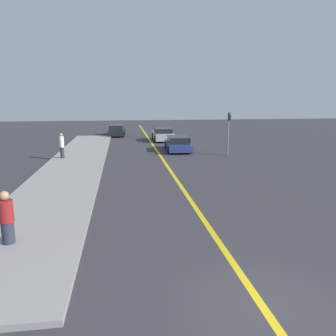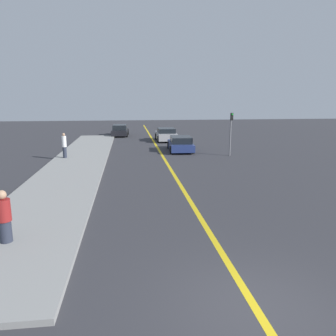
{
  "view_description": "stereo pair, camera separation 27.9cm",
  "coord_description": "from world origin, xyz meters",
  "views": [
    {
      "loc": [
        -2.88,
        -5.82,
        4.39
      ],
      "look_at": [
        -0.7,
        9.64,
        1.03
      ],
      "focal_mm": 35.0,
      "sensor_mm": 36.0,
      "label": 1
    },
    {
      "loc": [
        -2.61,
        -5.86,
        4.39
      ],
      "look_at": [
        -0.7,
        9.64,
        1.03
      ],
      "focal_mm": 35.0,
      "sensor_mm": 36.0,
      "label": 2
    }
  ],
  "objects": [
    {
      "name": "ground_plane",
      "position": [
        0.0,
        0.0,
        0.0
      ],
      "size": [
        120.0,
        120.0,
        0.0
      ],
      "primitive_type": "plane",
      "color": "#333338"
    },
    {
      "name": "road_center_line",
      "position": [
        0.0,
        18.0,
        0.0
      ],
      "size": [
        0.2,
        60.0,
        0.01
      ],
      "color": "gold",
      "rests_on": "ground_plane"
    },
    {
      "name": "sidewalk_left",
      "position": [
        -6.03,
        16.17,
        0.08
      ],
      "size": [
        3.79,
        32.35,
        0.16
      ],
      "color": "gray",
      "rests_on": "ground_plane"
    },
    {
      "name": "car_near_right_lane",
      "position": [
        1.76,
        21.08,
        0.59
      ],
      "size": [
        2.16,
        4.43,
        1.23
      ],
      "rotation": [
        0.0,
        0.0,
        -0.05
      ],
      "color": "navy",
      "rests_on": "ground_plane"
    },
    {
      "name": "car_ahead_center",
      "position": [
        1.31,
        27.7,
        0.65
      ],
      "size": [
        2.05,
        3.94,
        1.33
      ],
      "rotation": [
        0.0,
        0.0,
        0.01
      ],
      "color": "#9E9EA3",
      "rests_on": "ground_plane"
    },
    {
      "name": "car_far_distant",
      "position": [
        -3.51,
        33.0,
        0.63
      ],
      "size": [
        2.04,
        4.41,
        1.31
      ],
      "rotation": [
        0.0,
        0.0,
        -0.05
      ],
      "color": "black",
      "rests_on": "ground_plane"
    },
    {
      "name": "pedestrian_near_curb",
      "position": [
        -6.31,
        3.81,
        0.94
      ],
      "size": [
        0.42,
        0.42,
        1.6
      ],
      "color": "#282D3D",
      "rests_on": "sidewalk_left"
    },
    {
      "name": "pedestrian_mid_group",
      "position": [
        -7.14,
        18.06,
        1.06
      ],
      "size": [
        0.32,
        0.32,
        1.78
      ],
      "color": "#282D3D",
      "rests_on": "sidewalk_left"
    },
    {
      "name": "traffic_light",
      "position": [
        5.15,
        18.24,
        2.06
      ],
      "size": [
        0.18,
        0.4,
        3.28
      ],
      "color": "slate",
      "rests_on": "ground_plane"
    }
  ]
}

